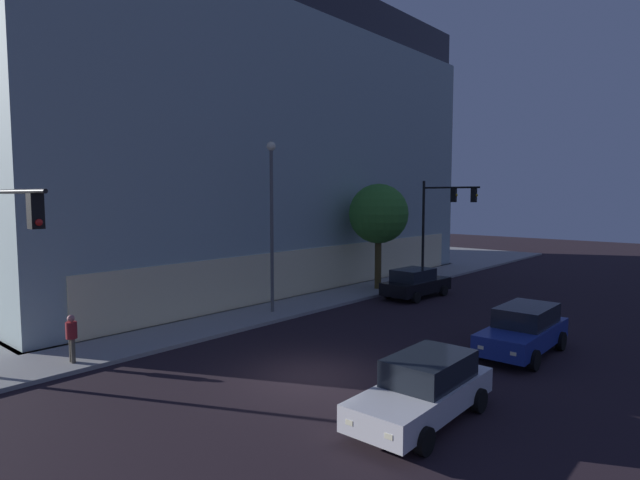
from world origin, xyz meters
TOP-DOWN VIEW (x-y plane):
  - ground_plane at (0.00, 0.00)m, footprint 120.00×120.00m
  - modern_building at (10.93, 21.91)m, footprint 32.80×26.12m
  - traffic_light_near_corner at (-6.74, 5.62)m, footprint 0.32×4.46m
  - traffic_light_far_corner at (19.19, 5.59)m, footprint 0.59×3.89m
  - street_lamp_sidewalk at (5.16, 7.19)m, footprint 0.44×0.44m
  - sidewalk_tree at (13.70, 6.95)m, footprint 3.57×3.57m
  - pedestrian_waiting at (-4.54, 6.67)m, footprint 0.36×0.36m
  - car_white at (-0.41, -4.30)m, footprint 4.81×2.05m
  - car_blue at (6.86, -4.20)m, footprint 4.80×2.08m
  - car_black at (13.39, 4.17)m, footprint 4.68×2.19m

SIDE VIEW (x-z plane):
  - ground_plane at x=0.00m, z-range 0.00..0.00m
  - car_black at x=13.39m, z-range 0.00..1.65m
  - car_white at x=-0.41m, z-range 0.01..1.66m
  - car_blue at x=6.86m, z-range 0.03..1.76m
  - pedestrian_waiting at x=-4.54m, z-range 0.30..1.92m
  - traffic_light_near_corner at x=-6.74m, z-range 1.14..7.41m
  - sidewalk_tree at x=13.70m, z-range 1.49..7.79m
  - traffic_light_far_corner at x=19.19m, z-range 1.47..8.05m
  - street_lamp_sidewalk at x=5.16m, z-range 1.17..9.30m
  - modern_building at x=10.93m, z-range -0.07..18.45m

